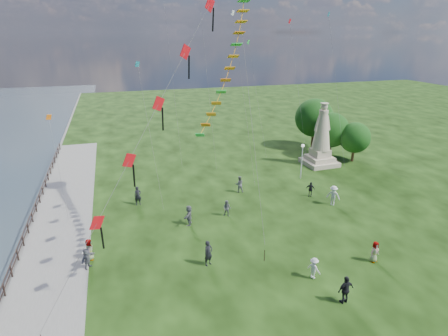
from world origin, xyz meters
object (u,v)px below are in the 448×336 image
object	(u,v)px
person_6	(138,196)
lamppost	(302,154)
person_8	(333,195)
person_0	(208,253)
person_10	(89,250)
person_7	(239,184)
person_11	(189,215)
person_3	(346,290)
person_9	(310,189)
person_5	(87,260)
person_1	(227,208)
person_2	(314,268)
person_4	(375,252)
statue	(321,142)

from	to	relation	value
person_6	lamppost	bearing A→B (deg)	-3.49
lamppost	person_8	world-z (taller)	lamppost
person_0	person_10	bearing A→B (deg)	132.74
person_7	person_11	distance (m)	8.21
person_3	person_8	bearing A→B (deg)	-125.14
person_3	person_9	world-z (taller)	person_3
person_7	person_9	distance (m)	7.09
lamppost	person_0	distance (m)	19.37
person_5	person_1	bearing A→B (deg)	-33.52
person_10	person_11	size ratio (longest dim) A/B	0.93
person_7	person_8	bearing A→B (deg)	153.38
person_9	person_6	bearing A→B (deg)	-152.98
person_2	person_5	distance (m)	15.34
person_2	person_4	size ratio (longest dim) A/B	0.95
person_6	person_10	world-z (taller)	person_6
person_5	person_8	distance (m)	22.14
statue	person_5	bearing A→B (deg)	-153.25
person_2	person_9	distance (m)	13.48
person_5	person_6	xyz separation A→B (m)	(4.17, 9.48, 0.17)
person_2	person_11	bearing A→B (deg)	7.36
person_4	person_10	distance (m)	20.28
lamppost	person_7	distance (m)	8.30
person_1	person_10	bearing A→B (deg)	-131.34
person_2	person_10	xyz separation A→B (m)	(-14.27, 6.55, 0.06)
person_5	person_7	bearing A→B (deg)	-22.51
person_7	person_9	world-z (taller)	person_7
person_5	person_2	bearing A→B (deg)	-76.64
person_0	person_8	distance (m)	14.95
person_8	person_6	bearing A→B (deg)	-156.63
person_1	person_8	distance (m)	10.27
person_3	person_11	distance (m)	14.17
person_6	person_9	distance (m)	16.81
person_4	person_11	bearing A→B (deg)	126.12
person_1	person_5	world-z (taller)	person_1
person_0	person_6	xyz separation A→B (m)	(-3.90, 11.40, -0.02)
person_1	person_7	world-z (taller)	person_7
person_2	person_6	world-z (taller)	person_6
statue	person_11	bearing A→B (deg)	-152.84
person_7	person_3	bearing A→B (deg)	101.42
person_7	person_0	bearing A→B (deg)	70.71
person_5	person_7	xyz separation A→B (m)	(14.29, 9.51, 0.12)
lamppost	person_9	distance (m)	5.36
person_2	person_4	bearing A→B (deg)	-111.16
person_6	person_4	bearing A→B (deg)	-52.39
person_1	person_7	size ratio (longest dim) A/B	0.86
person_1	person_11	bearing A→B (deg)	-140.17
person_0	person_1	world-z (taller)	person_0
person_8	person_0	bearing A→B (deg)	-115.90
person_5	person_10	world-z (taller)	person_10
statue	person_1	size ratio (longest dim) A/B	5.09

